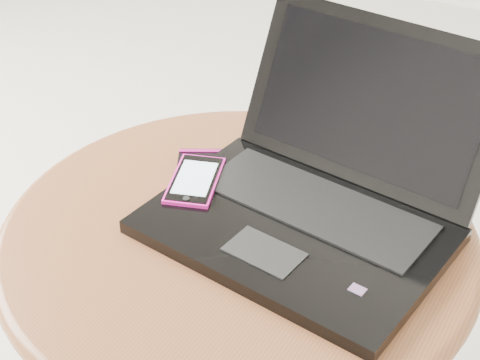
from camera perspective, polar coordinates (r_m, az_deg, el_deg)
The scene contains 4 objects.
table at distance 0.95m, azimuth -0.15°, elevation -8.16°, with size 0.57×0.57×0.45m.
laptop at distance 0.88m, azimuth 5.90°, elevation -0.89°, with size 0.36×0.36×0.20m.
phone_black at distance 0.96m, azimuth -3.02°, elevation 0.19°, with size 0.11×0.14×0.01m.
phone_pink at distance 0.93m, azimuth -3.46°, elevation -0.14°, with size 0.09×0.12×0.01m.
Camera 1 is at (0.24, -0.55, 1.00)m, focal length 55.99 mm.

